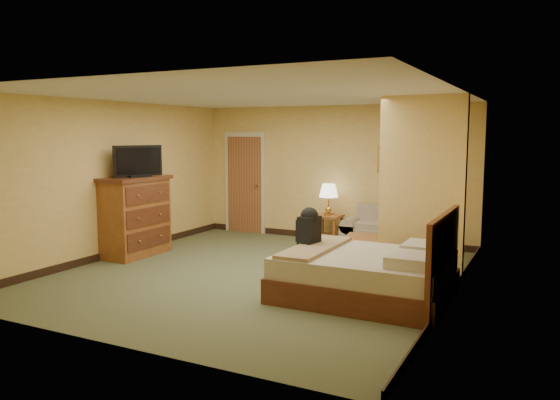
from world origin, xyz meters
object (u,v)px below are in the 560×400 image
Objects in this scene: coffee_table at (369,246)px; bed at (369,274)px; loveseat at (386,236)px; dresser at (135,216)px.

bed reaches higher than coffee_table.
bed is (0.47, -1.49, -0.04)m from coffee_table.
dresser reaches higher than loveseat.
dresser reaches higher than bed.
loveseat is at bearing 32.96° from dresser.
coffee_table is 3.94m from dresser.
dresser is 4.35m from bed.
bed is (0.61, -2.96, 0.06)m from loveseat.
dresser reaches higher than coffee_table.
loveseat is 4.41m from dresser.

